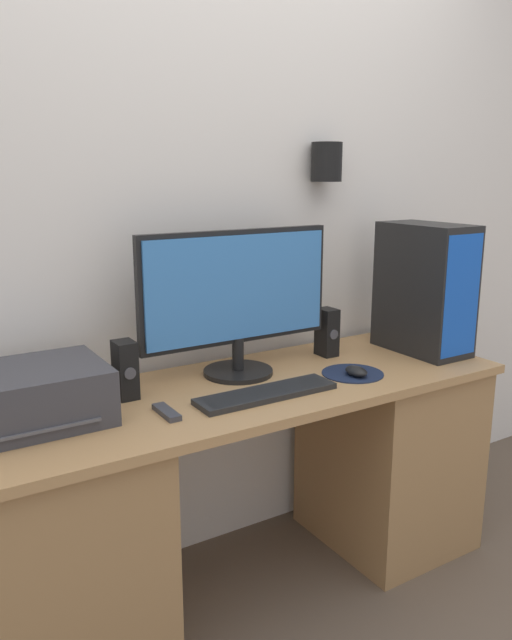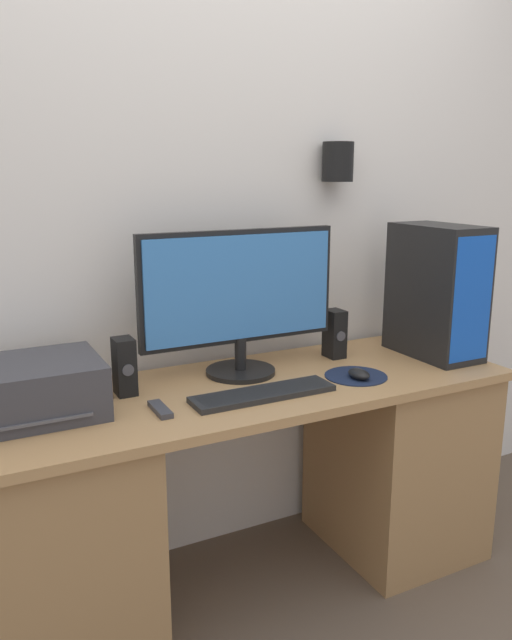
{
  "view_description": "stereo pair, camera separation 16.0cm",
  "coord_description": "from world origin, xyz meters",
  "px_view_note": "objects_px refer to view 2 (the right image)",
  "views": [
    {
      "loc": [
        -0.99,
        -1.34,
        1.43
      ],
      "look_at": [
        0.03,
        0.3,
        0.96
      ],
      "focal_mm": 35.0,
      "sensor_mm": 36.0,
      "label": 1
    },
    {
      "loc": [
        -0.86,
        -1.42,
        1.43
      ],
      "look_at": [
        0.03,
        0.3,
        0.96
      ],
      "focal_mm": 35.0,
      "sensor_mm": 36.0,
      "label": 2
    }
  ],
  "objects_px": {
    "printer": "(31,389)",
    "speaker_right": "(335,334)",
    "remote_control": "(160,409)",
    "keyboard": "(263,393)",
    "computer_tower": "(437,291)",
    "speaker_left": "(124,366)",
    "mouse": "(359,374)",
    "monitor": "(240,295)"
  },
  "relations": [
    {
      "from": "speaker_left",
      "to": "remote_control",
      "type": "xyz_separation_m",
      "value": [
        0.05,
        -0.19,
        -0.08
      ]
    },
    {
      "from": "monitor",
      "to": "mouse",
      "type": "relative_size",
      "value": 7.71
    },
    {
      "from": "monitor",
      "to": "computer_tower",
      "type": "distance_m",
      "value": 0.76
    },
    {
      "from": "mouse",
      "to": "computer_tower",
      "type": "xyz_separation_m",
      "value": [
        0.42,
        0.11,
        0.22
      ]
    },
    {
      "from": "printer",
      "to": "remote_control",
      "type": "xyz_separation_m",
      "value": [
        0.33,
        -0.14,
        -0.07
      ]
    },
    {
      "from": "monitor",
      "to": "computer_tower",
      "type": "relative_size",
      "value": 1.43
    },
    {
      "from": "keyboard",
      "to": "computer_tower",
      "type": "height_order",
      "value": "computer_tower"
    },
    {
      "from": "printer",
      "to": "remote_control",
      "type": "bearing_deg",
      "value": -23.72
    },
    {
      "from": "speaker_left",
      "to": "computer_tower",
      "type": "bearing_deg",
      "value": -5.36
    },
    {
      "from": "mouse",
      "to": "speaker_right",
      "type": "xyz_separation_m",
      "value": [
        0.07,
        0.26,
        0.07
      ]
    },
    {
      "from": "speaker_left",
      "to": "remote_control",
      "type": "distance_m",
      "value": 0.21
    },
    {
      "from": "mouse",
      "to": "remote_control",
      "type": "xyz_separation_m",
      "value": [
        -0.68,
        0.03,
        -0.01
      ]
    },
    {
      "from": "speaker_left",
      "to": "printer",
      "type": "bearing_deg",
      "value": -170.33
    },
    {
      "from": "monitor",
      "to": "speaker_left",
      "type": "distance_m",
      "value": 0.45
    },
    {
      "from": "printer",
      "to": "speaker_left",
      "type": "distance_m",
      "value": 0.29
    },
    {
      "from": "computer_tower",
      "to": "remote_control",
      "type": "height_order",
      "value": "computer_tower"
    },
    {
      "from": "computer_tower",
      "to": "keyboard",
      "type": "bearing_deg",
      "value": -172.13
    },
    {
      "from": "computer_tower",
      "to": "speaker_right",
      "type": "distance_m",
      "value": 0.41
    },
    {
      "from": "monitor",
      "to": "printer",
      "type": "relative_size",
      "value": 1.82
    },
    {
      "from": "computer_tower",
      "to": "speaker_left",
      "type": "bearing_deg",
      "value": 174.64
    },
    {
      "from": "keyboard",
      "to": "remote_control",
      "type": "bearing_deg",
      "value": 175.81
    },
    {
      "from": "keyboard",
      "to": "speaker_left",
      "type": "xyz_separation_m",
      "value": [
        -0.37,
        0.22,
        0.08
      ]
    },
    {
      "from": "computer_tower",
      "to": "speaker_left",
      "type": "xyz_separation_m",
      "value": [
        -1.15,
        0.11,
        -0.15
      ]
    },
    {
      "from": "mouse",
      "to": "remote_control",
      "type": "height_order",
      "value": "mouse"
    },
    {
      "from": "mouse",
      "to": "speaker_left",
      "type": "distance_m",
      "value": 0.77
    },
    {
      "from": "speaker_right",
      "to": "computer_tower",
      "type": "bearing_deg",
      "value": -22.55
    },
    {
      "from": "monitor",
      "to": "mouse",
      "type": "distance_m",
      "value": 0.48
    },
    {
      "from": "computer_tower",
      "to": "printer",
      "type": "xyz_separation_m",
      "value": [
        -1.44,
        0.06,
        -0.17
      ]
    },
    {
      "from": "computer_tower",
      "to": "printer",
      "type": "bearing_deg",
      "value": 177.6
    },
    {
      "from": "speaker_right",
      "to": "keyboard",
      "type": "bearing_deg",
      "value": -149.65
    },
    {
      "from": "keyboard",
      "to": "printer",
      "type": "height_order",
      "value": "printer"
    },
    {
      "from": "printer",
      "to": "mouse",
      "type": "bearing_deg",
      "value": -9.59
    },
    {
      "from": "keyboard",
      "to": "printer",
      "type": "bearing_deg",
      "value": 165.53
    },
    {
      "from": "remote_control",
      "to": "keyboard",
      "type": "bearing_deg",
      "value": -4.19
    },
    {
      "from": "mouse",
      "to": "printer",
      "type": "bearing_deg",
      "value": 170.41
    },
    {
      "from": "mouse",
      "to": "computer_tower",
      "type": "relative_size",
      "value": 0.19
    },
    {
      "from": "printer",
      "to": "remote_control",
      "type": "relative_size",
      "value": 2.97
    },
    {
      "from": "monitor",
      "to": "speaker_left",
      "type": "xyz_separation_m",
      "value": [
        -0.41,
        -0.02,
        -0.19
      ]
    },
    {
      "from": "printer",
      "to": "speaker_right",
      "type": "bearing_deg",
      "value": 4.48
    },
    {
      "from": "monitor",
      "to": "computer_tower",
      "type": "bearing_deg",
      "value": -9.84
    },
    {
      "from": "computer_tower",
      "to": "speaker_right",
      "type": "relative_size",
      "value": 2.72
    },
    {
      "from": "printer",
      "to": "speaker_left",
      "type": "xyz_separation_m",
      "value": [
        0.28,
        0.05,
        0.01
      ]
    }
  ]
}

